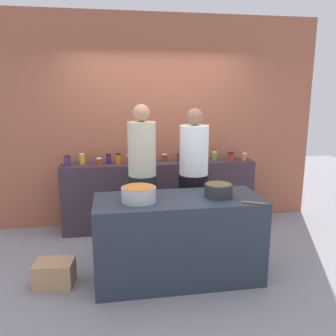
{
  "coord_description": "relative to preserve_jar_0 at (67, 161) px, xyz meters",
  "views": [
    {
      "loc": [
        -0.65,
        -3.58,
        1.93
      ],
      "look_at": [
        0.0,
        0.35,
        1.05
      ],
      "focal_mm": 36.79,
      "sensor_mm": 36.0,
      "label": 1
    }
  ],
  "objects": [
    {
      "name": "ground",
      "position": [
        1.24,
        -1.06,
        -1.04
      ],
      "size": [
        12.0,
        12.0,
        0.0
      ],
      "primitive_type": "plane",
      "color": "gray"
    },
    {
      "name": "wooden_spoon",
      "position": [
        1.92,
        -1.65,
        -0.15
      ],
      "size": [
        0.21,
        0.11,
        0.02
      ],
      "primitive_type": "cylinder",
      "rotation": [
        1.57,
        0.0,
        4.28
      ],
      "color": "#9E703D",
      "rests_on": "prep_table"
    },
    {
      "name": "bread_crate",
      "position": [
        -0.03,
        -1.3,
        -0.91
      ],
      "size": [
        0.41,
        0.32,
        0.26
      ],
      "primitive_type": "cube",
      "rotation": [
        0.0,
        0.0,
        -0.12
      ],
      "color": "tan",
      "rests_on": "ground"
    },
    {
      "name": "preserve_jar_0",
      "position": [
        0.0,
        0.0,
        0.0
      ],
      "size": [
        0.09,
        0.09,
        0.14
      ],
      "color": "#4D2859",
      "rests_on": "display_shelf"
    },
    {
      "name": "preserve_jar_2",
      "position": [
        0.42,
        -0.0,
        -0.02
      ],
      "size": [
        0.08,
        0.08,
        0.1
      ],
      "color": "#973A18",
      "rests_on": "display_shelf"
    },
    {
      "name": "display_shelf",
      "position": [
        1.24,
        0.04,
        -0.55
      ],
      "size": [
        2.7,
        0.36,
        0.97
      ],
      "primitive_type": "cube",
      "color": "#3D2E38",
      "rests_on": "ground"
    },
    {
      "name": "preserve_jar_9",
      "position": [
        1.65,
        0.04,
        0.0
      ],
      "size": [
        0.09,
        0.09,
        0.14
      ],
      "color": "yellow",
      "rests_on": "display_shelf"
    },
    {
      "name": "storefront_wall",
      "position": [
        1.24,
        0.39,
        0.46
      ],
      "size": [
        4.8,
        0.12,
        3.0
      ],
      "primitive_type": "cube",
      "color": "#A65B42",
      "rests_on": "ground"
    },
    {
      "name": "preserve_jar_1",
      "position": [
        0.18,
        0.11,
        0.0
      ],
      "size": [
        0.08,
        0.08,
        0.14
      ],
      "color": "gold",
      "rests_on": "display_shelf"
    },
    {
      "name": "preserve_jar_3",
      "position": [
        0.54,
        0.05,
        -0.0
      ],
      "size": [
        0.07,
        0.07,
        0.14
      ],
      "color": "#3D1B48",
      "rests_on": "display_shelf"
    },
    {
      "name": "cooking_pot_left",
      "position": [
        0.83,
        -1.4,
        -0.08
      ],
      "size": [
        0.34,
        0.34,
        0.15
      ],
      "color": "#B7B7BC",
      "rests_on": "prep_table"
    },
    {
      "name": "preserve_jar_4",
      "position": [
        0.67,
        0.06,
        0.0
      ],
      "size": [
        0.07,
        0.07,
        0.14
      ],
      "color": "orange",
      "rests_on": "display_shelf"
    },
    {
      "name": "preserve_jar_11",
      "position": [
        2.27,
        -0.02,
        -0.01
      ],
      "size": [
        0.08,
        0.08,
        0.12
      ],
      "color": "#AF271E",
      "rests_on": "display_shelf"
    },
    {
      "name": "preserve_jar_7",
      "position": [
        1.32,
        0.09,
        -0.01
      ],
      "size": [
        0.07,
        0.07,
        0.11
      ],
      "color": "#87350B",
      "rests_on": "display_shelf"
    },
    {
      "name": "preserve_jar_10",
      "position": [
        2.05,
        0.08,
        -0.01
      ],
      "size": [
        0.08,
        0.08,
        0.12
      ],
      "color": "olive",
      "rests_on": "display_shelf"
    },
    {
      "name": "preserve_jar_5",
      "position": [
        0.82,
        -0.03,
        -0.0
      ],
      "size": [
        0.07,
        0.07,
        0.13
      ],
      "color": "#A82D0E",
      "rests_on": "display_shelf"
    },
    {
      "name": "cooking_pot_center",
      "position": [
        1.65,
        -1.37,
        -0.09
      ],
      "size": [
        0.29,
        0.29,
        0.14
      ],
      "color": "#2D2D2D",
      "rests_on": "prep_table"
    },
    {
      "name": "preserve_jar_8",
      "position": [
        1.53,
        0.02,
        -0.01
      ],
      "size": [
        0.09,
        0.09,
        0.11
      ],
      "color": "#552649",
      "rests_on": "display_shelf"
    },
    {
      "name": "preserve_jar_12",
      "position": [
        2.47,
        0.0,
        -0.02
      ],
      "size": [
        0.07,
        0.07,
        0.11
      ],
      "color": "orange",
      "rests_on": "display_shelf"
    },
    {
      "name": "prep_table",
      "position": [
        1.24,
        -1.36,
        -0.6
      ],
      "size": [
        1.7,
        0.7,
        0.88
      ],
      "primitive_type": "cube",
      "color": "#283340",
      "rests_on": "ground"
    },
    {
      "name": "preserve_jar_6",
      "position": [
        0.96,
        -0.01,
        -0.01
      ],
      "size": [
        0.08,
        0.08,
        0.12
      ],
      "color": "#472A49",
      "rests_on": "display_shelf"
    },
    {
      "name": "cook_in_cap",
      "position": [
        1.55,
        -0.7,
        -0.24
      ],
      "size": [
        0.36,
        0.36,
        1.75
      ],
      "color": "black",
      "rests_on": "ground"
    },
    {
      "name": "cook_with_tongs",
      "position": [
        0.93,
        -0.79,
        -0.21
      ],
      "size": [
        0.33,
        0.33,
        1.8
      ],
      "color": "black",
      "rests_on": "ground"
    }
  ]
}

